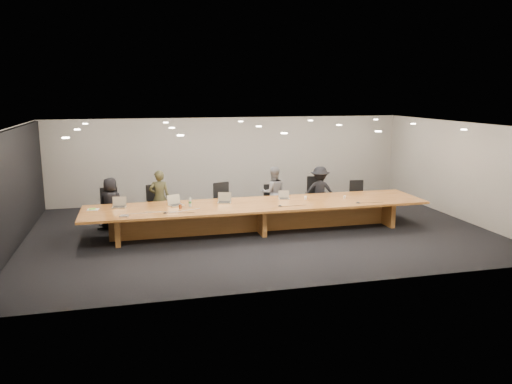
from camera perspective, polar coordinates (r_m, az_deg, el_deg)
ground at (r=13.31m, az=0.31°, el=-4.47°), size 12.00×12.00×0.00m
back_wall at (r=16.86m, az=-3.03°, el=3.75°), size 12.00×0.02×2.80m
left_wall_panel at (r=12.92m, az=-26.14°, el=0.11°), size 0.08×7.84×2.74m
conference_table at (r=13.18m, az=0.31°, el=-2.29°), size 9.00×1.80×0.75m
chair_far_left at (r=14.06m, az=-16.47°, el=-1.78°), size 0.58×0.58×1.10m
chair_left at (r=14.11m, az=-11.23°, el=-1.42°), size 0.69×0.69×1.12m
chair_mid_left at (r=14.13m, az=-3.56°, el=-1.19°), size 0.72×0.72×1.13m
chair_mid_right at (r=14.48m, az=1.93°, el=-1.11°), size 0.53×0.53×1.01m
chair_right at (r=14.92m, az=6.88°, el=-0.48°), size 0.71×0.71×1.18m
chair_far_right at (r=15.41m, az=11.61°, el=-0.56°), size 0.56×0.56×1.02m
person_a at (r=13.93m, az=-16.24°, el=-1.25°), size 0.80×0.65×1.40m
person_b at (r=13.95m, az=-10.96°, el=-0.67°), size 0.58×0.40×1.55m
person_c at (r=14.50m, az=2.01°, el=-0.07°), size 0.77×0.61×1.52m
person_d at (r=14.87m, az=7.29°, el=0.08°), size 1.09×0.83×1.49m
laptop_a at (r=13.12m, az=-15.41°, el=-1.15°), size 0.37×0.29×0.27m
laptop_b at (r=13.02m, az=-9.13°, el=-0.94°), size 0.43×0.38×0.28m
laptop_c at (r=13.20m, az=-3.65°, el=-0.66°), size 0.40×0.34×0.27m
laptop_d at (r=13.67m, az=3.23°, el=-0.33°), size 0.33×0.27×0.23m
water_bottle at (r=12.86m, az=-7.55°, el=-1.17°), size 0.09×0.09×0.23m
amber_mug at (r=12.70m, az=-8.65°, el=-1.66°), size 0.08×0.08×0.10m
paper_cup_near at (r=13.68m, az=5.69°, el=-0.67°), size 0.09×0.09×0.09m
paper_cup_far at (r=13.94m, az=10.09°, el=-0.59°), size 0.08×0.08×0.08m
notepad at (r=13.07m, az=-18.14°, el=-1.92°), size 0.30×0.25×0.02m
lime_gadget at (r=13.06m, az=-18.20°, el=-1.84°), size 0.17×0.11×0.02m
av_box at (r=12.15m, az=-14.83°, el=-2.68°), size 0.23×0.19×0.03m
mic_left at (r=12.27m, az=-10.34°, el=-2.35°), size 0.13×0.13×0.03m
mic_center at (r=12.83m, az=2.76°, el=-1.56°), size 0.15×0.15×0.03m
mic_right at (r=13.45m, az=11.60°, el=-1.17°), size 0.17×0.17×0.03m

